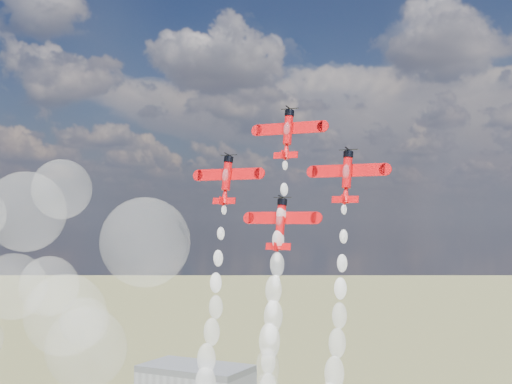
{
  "coord_description": "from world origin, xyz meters",
  "views": [
    {
      "loc": [
        58.67,
        -104.59,
        82.25
      ],
      "look_at": [
        -3.81,
        16.39,
        87.01
      ],
      "focal_mm": 50.0,
      "sensor_mm": 36.0,
      "label": 1
    }
  ],
  "objects_px": {
    "plane_left": "(227,179)",
    "plane_right": "(347,175)",
    "plane_slot": "(281,223)",
    "plane_lead": "(288,132)",
    "hangar": "(196,379)"
  },
  "relations": [
    {
      "from": "hangar",
      "to": "plane_right",
      "type": "xyz_separation_m",
      "value": [
        134.63,
        -163.66,
        83.25
      ]
    },
    {
      "from": "plane_right",
      "to": "hangar",
      "type": "bearing_deg",
      "value": 129.44
    },
    {
      "from": "plane_lead",
      "to": "plane_right",
      "type": "bearing_deg",
      "value": -7.59
    },
    {
      "from": "hangar",
      "to": "plane_left",
      "type": "bearing_deg",
      "value": -56.15
    },
    {
      "from": "plane_slot",
      "to": "plane_right",
      "type": "bearing_deg",
      "value": 7.59
    },
    {
      "from": "plane_lead",
      "to": "plane_right",
      "type": "height_order",
      "value": "plane_lead"
    },
    {
      "from": "plane_right",
      "to": "plane_slot",
      "type": "distance_m",
      "value": 15.18
    },
    {
      "from": "plane_right",
      "to": "plane_lead",
      "type": "bearing_deg",
      "value": 172.41
    },
    {
      "from": "plane_left",
      "to": "plane_right",
      "type": "relative_size",
      "value": 1.0
    },
    {
      "from": "plane_left",
      "to": "plane_slot",
      "type": "distance_m",
      "value": 15.18
    },
    {
      "from": "plane_right",
      "to": "plane_left",
      "type": "bearing_deg",
      "value": 180.0
    },
    {
      "from": "plane_lead",
      "to": "plane_slot",
      "type": "height_order",
      "value": "plane_lead"
    },
    {
      "from": "hangar",
      "to": "plane_left",
      "type": "height_order",
      "value": "plane_left"
    },
    {
      "from": "plane_left",
      "to": "plane_right",
      "type": "height_order",
      "value": "same"
    },
    {
      "from": "plane_left",
      "to": "plane_slot",
      "type": "bearing_deg",
      "value": -7.59
    }
  ]
}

